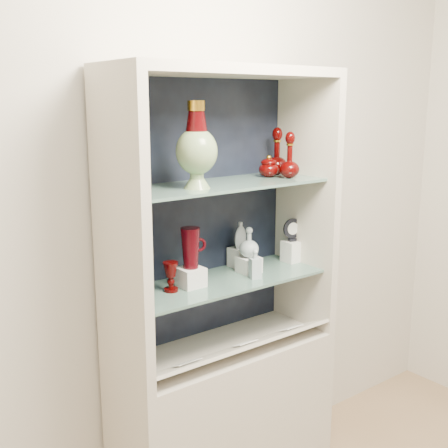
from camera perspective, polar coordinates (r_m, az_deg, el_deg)
wall_back at (r=2.50m, az=-3.06°, el=3.10°), size 3.50×0.02×2.80m
cabinet_base at (r=2.70m, az=0.00°, el=-19.52°), size 1.00×0.40×0.75m
cabinet_back_panel at (r=2.49m, az=-2.66°, el=1.31°), size 0.98×0.02×1.15m
cabinet_side_left at (r=2.09m, az=-10.49°, el=-1.06°), size 0.04×0.40×1.15m
cabinet_side_right at (r=2.66m, az=8.25°, el=1.89°), size 0.04×0.40×1.15m
cabinet_top_cap at (r=2.30m, az=0.00°, el=15.29°), size 1.00×0.40×0.04m
shelf_lower at (r=2.43m, az=-0.29°, el=-5.82°), size 0.92×0.34×0.01m
shelf_upper at (r=2.33m, az=-0.30°, el=4.02°), size 0.92×0.34×0.01m
label_ledge at (r=2.43m, az=1.61°, el=-12.49°), size 0.92×0.17×0.09m
label_card_0 at (r=2.29m, az=-3.73°, el=-13.84°), size 0.10×0.06×0.03m
label_card_1 at (r=2.44m, az=2.08°, el=-12.02°), size 0.10×0.06×0.03m
label_card_2 at (r=2.61m, az=6.78°, el=-10.44°), size 0.10×0.06×0.03m
label_card_3 at (r=2.28m, az=-3.90°, el=-13.90°), size 0.10×0.06×0.03m
pedestal_lamp_left at (r=2.01m, az=-8.96°, el=5.98°), size 0.11×0.11×0.23m
pedestal_lamp_right at (r=2.10m, az=-8.81°, el=6.12°), size 0.11×0.11×0.22m
enamel_urn at (r=2.18m, az=-2.80°, el=8.01°), size 0.17×0.17×0.34m
ruby_decanter_a at (r=2.50m, az=6.71°, el=7.25°), size 0.09×0.09×0.23m
ruby_decanter_b at (r=2.61m, az=5.41°, el=7.52°), size 0.13×0.13×0.23m
lidded_bowl at (r=2.53m, az=4.56°, el=5.92°), size 0.12×0.12×0.10m
cobalt_goblet at (r=2.19m, az=-9.89°, el=-5.15°), size 0.09×0.09×0.20m
ruby_goblet_tall at (r=2.12m, az=-8.12°, el=-6.01°), size 0.09×0.09×0.18m
ruby_goblet_small at (r=2.28m, az=-5.43°, el=-5.36°), size 0.07×0.07×0.12m
riser_ruby_pitcher at (r=2.34m, az=-3.39°, el=-5.40°), size 0.10×0.10×0.08m
ruby_pitcher at (r=2.31m, az=-3.43°, el=-2.45°), size 0.14×0.10×0.17m
clear_square_bottle at (r=2.44m, az=3.18°, el=-4.05°), size 0.06×0.06×0.13m
riser_flat_flask at (r=2.61m, az=1.67°, el=-3.39°), size 0.09×0.09×0.09m
flat_flask at (r=2.58m, az=1.68°, el=-1.08°), size 0.10×0.07×0.13m
riser_clear_round_decanter at (r=2.53m, az=2.53°, el=-4.15°), size 0.09×0.09×0.07m
clear_round_decanter at (r=2.50m, az=2.56°, el=-1.94°), size 0.10×0.10×0.13m
riser_cameo_medallion at (r=2.71m, az=6.90°, el=-2.77°), size 0.08×0.08×0.10m
cameo_medallion at (r=2.68m, az=6.96°, el=-0.56°), size 0.10×0.05×0.11m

